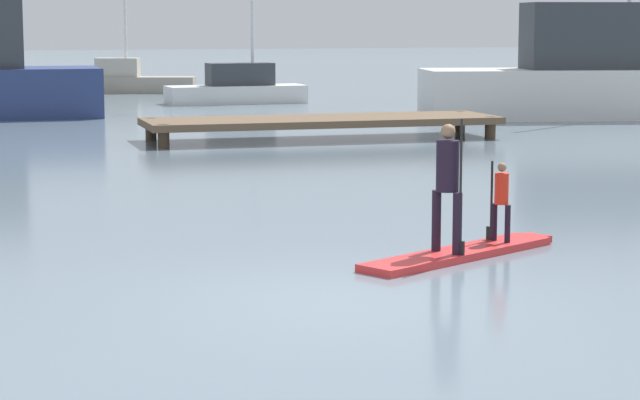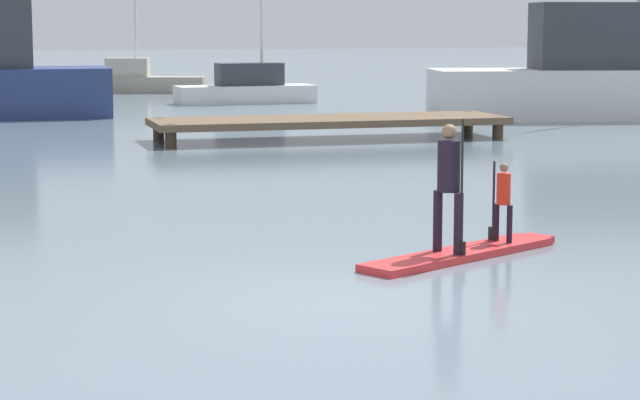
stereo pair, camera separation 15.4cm
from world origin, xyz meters
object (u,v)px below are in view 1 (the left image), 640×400
object	(u,v)px
paddler_child_solo	(501,198)
fishing_boat_white_large	(585,76)
trawler_grey_distant	(126,81)
motor_boat_small_navy	(237,88)
paddler_adult	(448,179)
paddleboard_near	(462,253)

from	to	relation	value
paddler_child_solo	fishing_boat_white_large	world-z (taller)	fishing_boat_white_large
paddler_child_solo	trawler_grey_distant	xyz separation A→B (m)	(-0.03, 38.00, -0.18)
paddler_child_solo	fishing_boat_white_large	size ratio (longest dim) A/B	0.10
motor_boat_small_navy	paddler_child_solo	bearing A→B (deg)	-95.76
paddler_adult	fishing_boat_white_large	size ratio (longest dim) A/B	0.17
trawler_grey_distant	paddler_child_solo	bearing A→B (deg)	-89.96
paddler_adult	trawler_grey_distant	world-z (taller)	trawler_grey_distant
paddleboard_near	trawler_grey_distant	bearing A→B (deg)	88.97
motor_boat_small_navy	trawler_grey_distant	xyz separation A→B (m)	(-3.05, 7.96, -0.04)
paddler_adult	paddler_child_solo	world-z (taller)	paddler_adult
paddler_adult	paddler_child_solo	distance (m)	1.20
paddleboard_near	fishing_boat_white_large	size ratio (longest dim) A/B	0.32
trawler_grey_distant	motor_boat_small_navy	bearing A→B (deg)	-69.01
paddler_child_solo	paddler_adult	bearing A→B (deg)	-150.41
fishing_boat_white_large	paddler_child_solo	bearing A→B (deg)	-120.80
paddler_child_solo	motor_boat_small_navy	world-z (taller)	motor_boat_small_navy
trawler_grey_distant	fishing_boat_white_large	bearing A→B (deg)	-56.12
paddler_child_solo	fishing_boat_white_large	bearing A→B (deg)	59.20
paddler_adult	fishing_boat_white_large	xyz separation A→B (m)	(12.98, 20.67, 0.27)
paddleboard_near	motor_boat_small_navy	world-z (taller)	motor_boat_small_navy
paddleboard_near	paddler_adult	xyz separation A→B (m)	(-0.28, -0.16, 1.00)
fishing_boat_white_large	motor_boat_small_navy	xyz separation A→B (m)	(-8.96, 9.93, -0.76)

